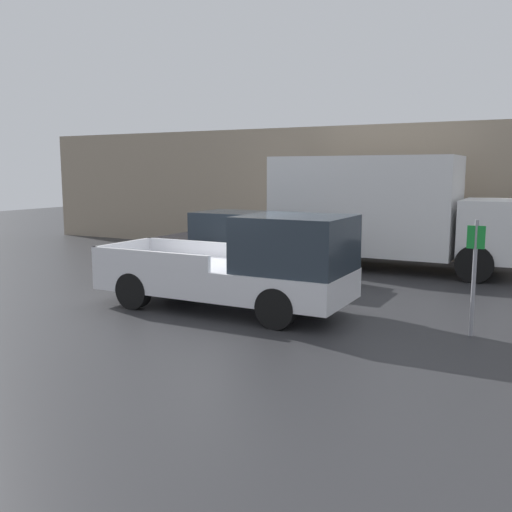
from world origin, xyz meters
TOP-DOWN VIEW (x-y plane):
  - ground_plane at (0.00, 0.00)m, footprint 60.00×60.00m
  - building_wall at (0.00, 8.96)m, footprint 28.00×0.15m
  - pickup_truck at (0.42, -0.00)m, footprint 5.40×2.00m
  - car at (-1.46, 3.24)m, footprint 4.83×1.91m
  - delivery_truck at (1.38, 6.55)m, footprint 7.06×2.36m
  - parking_sign at (4.78, 0.31)m, footprint 0.30×0.07m

SIDE VIEW (x-z plane):
  - ground_plane at x=0.00m, z-range 0.00..0.00m
  - car at x=-1.46m, z-range 0.01..1.81m
  - pickup_truck at x=0.42m, z-range -0.07..1.97m
  - parking_sign at x=4.78m, z-range 0.14..2.20m
  - delivery_truck at x=1.38m, z-range 0.12..3.44m
  - building_wall at x=0.00m, z-range 0.00..4.44m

